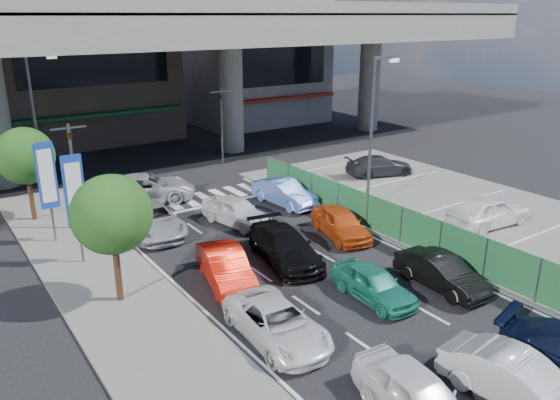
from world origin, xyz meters
TOP-DOWN VIEW (x-y plane):
  - ground at (0.00, 0.00)m, footprint 120.00×120.00m
  - parking_lot at (11.00, 2.00)m, footprint 12.00×28.00m
  - sidewalk_left at (-7.00, 4.00)m, footprint 4.00×30.00m
  - fence_run at (5.30, 1.00)m, footprint 0.16×22.00m
  - expressway at (0.00, 22.00)m, footprint 64.00×14.00m
  - building_center at (0.00, 32.97)m, footprint 14.00×10.90m
  - building_east at (16.00, 31.97)m, footprint 12.00×10.90m
  - traffic_light_left at (-6.20, 12.00)m, footprint 1.60×1.24m
  - traffic_light_right at (5.50, 19.00)m, footprint 1.60×1.24m
  - street_lamp_right at (7.17, 6.00)m, footprint 1.65×0.22m
  - street_lamp_left at (-6.33, 18.00)m, footprint 1.65×0.22m
  - signboard_near at (-7.20, 7.99)m, footprint 0.80×0.14m
  - signboard_far at (-7.60, 10.99)m, footprint 0.80×0.14m
  - tree_near at (-7.00, 4.00)m, footprint 2.80×2.80m
  - tree_far at (-7.80, 14.50)m, footprint 2.80×2.80m
  - van_white_back_left at (-2.79, -6.27)m, footprint 2.04×4.20m
  - hatch_white_back_mid at (-0.07, -7.32)m, footprint 2.01×4.35m
  - sedan_white_mid_left at (-3.68, -1.21)m, footprint 2.28×4.51m
  - taxi_teal_mid at (0.71, -1.02)m, footprint 1.64×3.75m
  - hatch_black_mid_right at (3.44, -1.85)m, footprint 1.57×3.96m
  - taxi_orange_left at (-3.14, 3.09)m, footprint 2.40×4.41m
  - sedan_black_mid at (-0.11, 3.43)m, footprint 2.75×5.02m
  - taxi_orange_right at (3.61, 4.21)m, footprint 2.54×4.27m
  - wagon_silver_front_left at (-3.52, 9.60)m, footprint 2.69×5.14m
  - sedan_white_front_mid at (0.41, 8.36)m, footprint 2.41×4.30m
  - kei_truck_front_right at (4.08, 9.44)m, footprint 1.85×4.31m
  - crossing_wagon_silver at (-1.97, 14.32)m, footprint 6.00×4.29m
  - parked_sedan_white at (10.38, 1.05)m, footprint 4.66×2.26m
  - parked_sedan_dgrey at (12.32, 10.56)m, footprint 4.70×2.96m
  - traffic_cone at (6.77, 3.42)m, footprint 0.46×0.46m

SIDE VIEW (x-z plane):
  - ground at x=0.00m, z-range 0.00..0.00m
  - parking_lot at x=11.00m, z-range 0.00..0.06m
  - sidewalk_left at x=-7.00m, z-range 0.00..0.12m
  - traffic_cone at x=6.77m, z-range 0.06..0.76m
  - sedan_white_mid_left at x=-3.68m, z-range 0.00..1.22m
  - taxi_teal_mid at x=0.71m, z-range 0.00..1.26m
  - hatch_black_mid_right at x=3.44m, z-range 0.00..1.28m
  - taxi_orange_right at x=3.61m, z-range 0.00..1.36m
  - van_white_back_left at x=-2.79m, z-range 0.00..1.38m
  - hatch_white_back_mid at x=-0.07m, z-range 0.00..1.38m
  - taxi_orange_left at x=-3.14m, z-range 0.00..1.38m
  - sedan_black_mid at x=-0.11m, z-range 0.00..1.38m
  - wagon_silver_front_left at x=-3.52m, z-range 0.00..1.38m
  - sedan_white_front_mid at x=0.41m, z-range 0.00..1.38m
  - kei_truck_front_right at x=4.08m, z-range 0.00..1.38m
  - parked_sedan_dgrey at x=12.32m, z-range 0.06..1.33m
  - crossing_wagon_silver at x=-1.97m, z-range 0.00..1.52m
  - parked_sedan_white at x=10.38m, z-range 0.06..1.59m
  - fence_run at x=5.30m, z-range 0.00..1.80m
  - signboard_near at x=-7.20m, z-range 0.71..5.41m
  - signboard_far at x=-7.60m, z-range 0.71..5.41m
  - tree_near at x=-7.00m, z-range 0.99..5.79m
  - tree_far at x=-7.80m, z-range 0.99..5.79m
  - traffic_light_left at x=-6.20m, z-range 1.34..6.54m
  - traffic_light_right at x=5.50m, z-range 1.34..6.54m
  - street_lamp_right at x=7.17m, z-range 0.77..8.77m
  - street_lamp_left at x=-6.33m, z-range 0.77..8.77m
  - building_east at x=16.00m, z-range -0.01..11.99m
  - building_center at x=0.00m, z-range -0.01..14.99m
  - expressway at x=0.00m, z-range 3.39..14.14m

